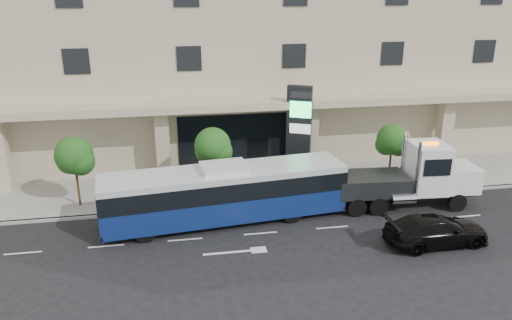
# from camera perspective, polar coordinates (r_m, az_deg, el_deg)

# --- Properties ---
(ground) EXTENTS (120.00, 120.00, 0.00)m
(ground) POSITION_cam_1_polar(r_m,az_deg,el_deg) (28.28, -0.04, -6.97)
(ground) COLOR black
(ground) RESTS_ON ground
(sidewalk) EXTENTS (120.00, 6.00, 0.15)m
(sidewalk) POSITION_cam_1_polar(r_m,az_deg,el_deg) (32.73, -1.54, -2.97)
(sidewalk) COLOR gray
(sidewalk) RESTS_ON ground
(curb) EXTENTS (120.00, 0.30, 0.15)m
(curb) POSITION_cam_1_polar(r_m,az_deg,el_deg) (30.02, -0.70, -5.15)
(curb) COLOR gray
(curb) RESTS_ON ground
(convention_center) EXTENTS (60.00, 17.60, 20.00)m
(convention_center) POSITION_cam_1_polar(r_m,az_deg,el_deg) (40.63, -3.91, 15.84)
(convention_center) COLOR tan
(convention_center) RESTS_ON ground
(tree_left) EXTENTS (2.27, 2.20, 4.22)m
(tree_left) POSITION_cam_1_polar(r_m,az_deg,el_deg) (30.58, -20.01, 0.21)
(tree_left) COLOR #422B19
(tree_left) RESTS_ON sidewalk
(tree_mid) EXTENTS (2.28, 2.20, 4.38)m
(tree_mid) POSITION_cam_1_polar(r_m,az_deg,el_deg) (30.10, -4.92, 1.36)
(tree_mid) COLOR #422B19
(tree_mid) RESTS_ON sidewalk
(tree_right) EXTENTS (2.10, 2.00, 4.04)m
(tree_right) POSITION_cam_1_polar(r_m,az_deg,el_deg) (33.11, 15.33, 2.03)
(tree_right) COLOR #422B19
(tree_right) RESTS_ON sidewalk
(city_bus) EXTENTS (13.66, 4.27, 3.40)m
(city_bus) POSITION_cam_1_polar(r_m,az_deg,el_deg) (27.59, -3.61, -3.75)
(city_bus) COLOR black
(city_bus) RESTS_ON ground
(tow_truck) EXTENTS (9.57, 2.86, 4.34)m
(tow_truck) POSITION_cam_1_polar(r_m,az_deg,el_deg) (30.84, 17.43, -1.96)
(tow_truck) COLOR #2D3033
(tow_truck) RESTS_ON ground
(black_sedan) EXTENTS (5.46, 2.38, 1.56)m
(black_sedan) POSITION_cam_1_polar(r_m,az_deg,el_deg) (27.24, 19.92, -7.52)
(black_sedan) COLOR black
(black_sedan) RESTS_ON ground
(signage_pylon) EXTENTS (1.66, 1.17, 6.34)m
(signage_pylon) POSITION_cam_1_polar(r_m,az_deg,el_deg) (32.74, 4.90, 3.09)
(signage_pylon) COLOR black
(signage_pylon) RESTS_ON sidewalk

